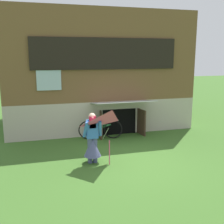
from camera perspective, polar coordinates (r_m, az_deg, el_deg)
The scene contains 5 objects.
ground_plane at distance 8.80m, azimuth 3.89°, elevation -9.97°, with size 60.00×60.00×0.00m, color #386023.
log_house at distance 13.37m, azimuth -3.82°, elevation 8.51°, with size 7.87×5.84×5.03m.
person at distance 8.48m, azimuth -4.02°, elevation -6.17°, with size 0.61×0.52×1.55m.
kite at distance 7.87m, azimuth 0.05°, elevation -2.84°, with size 1.17×1.19×1.58m.
bicycle_green at distance 10.92m, azimuth -2.36°, elevation -3.55°, with size 1.70×0.37×0.78m.
Camera 1 is at (-2.81, -7.69, 3.24)m, focal length 44.84 mm.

